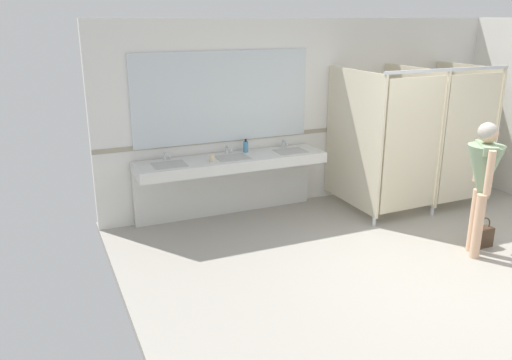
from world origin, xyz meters
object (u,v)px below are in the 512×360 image
at_px(soap_dispenser, 246,146).
at_px(handbag, 483,236).
at_px(person_standing, 483,174).
at_px(paper_cup, 212,158).

bearing_deg(soap_dispenser, handbag, -45.35).
relative_size(person_standing, soap_dispenser, 8.60).
relative_size(person_standing, handbag, 4.20).
bearing_deg(paper_cup, handbag, -34.90).
xyz_separation_m(person_standing, soap_dispenser, (-1.92, 2.33, -0.02)).
bearing_deg(paper_cup, soap_dispenser, 25.38).
height_order(person_standing, paper_cup, person_standing).
height_order(person_standing, soap_dispenser, person_standing).
height_order(soap_dispenser, paper_cup, soap_dispenser).
distance_m(person_standing, handbag, 0.90).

